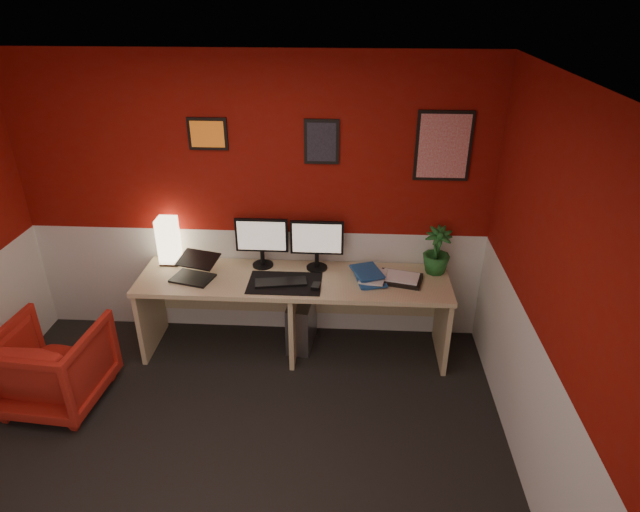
{
  "coord_description": "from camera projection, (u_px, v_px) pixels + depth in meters",
  "views": [
    {
      "loc": [
        0.82,
        -2.48,
        2.95
      ],
      "look_at": [
        0.6,
        1.21,
        1.05
      ],
      "focal_mm": 30.24,
      "sensor_mm": 36.0,
      "label": 1
    }
  ],
  "objects": [
    {
      "name": "wainscot_right",
      "position": [
        538.0,
        433.0,
        3.26
      ],
      "size": [
        0.01,
        3.5,
        1.0
      ],
      "primitive_type": "cube",
      "color": "silver",
      "rests_on": "ground"
    },
    {
      "name": "art_right",
      "position": [
        443.0,
        146.0,
        4.24
      ],
      "size": [
        0.44,
        0.02,
        0.56
      ],
      "primitive_type": "cube",
      "color": "red",
      "rests_on": "wall_back"
    },
    {
      "name": "pc_tower",
      "position": [
        302.0,
        321.0,
        4.82
      ],
      "size": [
        0.25,
        0.47,
        0.45
      ],
      "primitive_type": "cube",
      "rotation": [
        0.0,
        0.0,
        -0.11
      ],
      "color": "#99999E",
      "rests_on": "ground"
    },
    {
      "name": "desk_mat",
      "position": [
        285.0,
        283.0,
        4.41
      ],
      "size": [
        0.6,
        0.38,
        0.01
      ],
      "primitive_type": "cube",
      "color": "black",
      "rests_on": "desk"
    },
    {
      "name": "book_bottom",
      "position": [
        357.0,
        280.0,
        4.43
      ],
      "size": [
        0.28,
        0.34,
        0.03
      ],
      "primitive_type": "imported",
      "rotation": [
        0.0,
        0.0,
        0.2
      ],
      "color": "navy",
      "rests_on": "desk"
    },
    {
      "name": "zen_tray",
      "position": [
        400.0,
        279.0,
        4.45
      ],
      "size": [
        0.4,
        0.33,
        0.03
      ],
      "primitive_type": "cube",
      "rotation": [
        0.0,
        0.0,
        -0.24
      ],
      "color": "black",
      "rests_on": "desk"
    },
    {
      "name": "keyboard",
      "position": [
        281.0,
        282.0,
        4.4
      ],
      "size": [
        0.44,
        0.21,
        0.02
      ],
      "primitive_type": "cube",
      "rotation": [
        0.0,
        0.0,
        0.17
      ],
      "color": "black",
      "rests_on": "desk_mat"
    },
    {
      "name": "wall_right",
      "position": [
        564.0,
        332.0,
        2.92
      ],
      "size": [
        0.01,
        3.5,
        2.5
      ],
      "primitive_type": "cube",
      "color": "maroon",
      "rests_on": "ground"
    },
    {
      "name": "shoji_lamp",
      "position": [
        169.0,
        242.0,
        4.65
      ],
      "size": [
        0.16,
        0.16,
        0.4
      ],
      "primitive_type": "cube",
      "color": "#FFE5B2",
      "rests_on": "desk"
    },
    {
      "name": "wainscot_back",
      "position": [
        258.0,
        281.0,
        4.92
      ],
      "size": [
        4.0,
        0.01,
        1.0
      ],
      "primitive_type": "cube",
      "color": "silver",
      "rests_on": "ground"
    },
    {
      "name": "ground",
      "position": [
        220.0,
        475.0,
        3.6
      ],
      "size": [
        4.0,
        3.5,
        0.01
      ],
      "primitive_type": "cube",
      "color": "black",
      "rests_on": "ground"
    },
    {
      "name": "laptop",
      "position": [
        191.0,
        267.0,
        4.43
      ],
      "size": [
        0.38,
        0.31,
        0.22
      ],
      "primitive_type": "cube",
      "rotation": [
        0.0,
        0.0,
        -0.26
      ],
      "color": "black",
      "rests_on": "desk"
    },
    {
      "name": "book_middle",
      "position": [
        361.0,
        275.0,
        4.46
      ],
      "size": [
        0.26,
        0.31,
        0.02
      ],
      "primitive_type": "imported",
      "rotation": [
        0.0,
        0.0,
        -0.21
      ],
      "color": "silver",
      "rests_on": "book_bottom"
    },
    {
      "name": "armchair",
      "position": [
        53.0,
        364.0,
        4.11
      ],
      "size": [
        0.77,
        0.79,
        0.67
      ],
      "primitive_type": "imported",
      "rotation": [
        0.0,
        0.0,
        3.06
      ],
      "color": "#A51F14",
      "rests_on": "ground"
    },
    {
      "name": "art_center",
      "position": [
        322.0,
        142.0,
        4.28
      ],
      "size": [
        0.28,
        0.02,
        0.36
      ],
      "primitive_type": "cube",
      "color": "black",
      "rests_on": "wall_back"
    },
    {
      "name": "wall_back",
      "position": [
        253.0,
        204.0,
        4.58
      ],
      "size": [
        4.0,
        0.01,
        2.5
      ],
      "primitive_type": "cube",
      "color": "maroon",
      "rests_on": "ground"
    },
    {
      "name": "art_left",
      "position": [
        208.0,
        134.0,
        4.31
      ],
      "size": [
        0.32,
        0.02,
        0.26
      ],
      "primitive_type": "cube",
      "color": "orange",
      "rests_on": "wall_back"
    },
    {
      "name": "monitor_left",
      "position": [
        261.0,
        235.0,
        4.56
      ],
      "size": [
        0.45,
        0.06,
        0.58
      ],
      "primitive_type": "cube",
      "color": "black",
      "rests_on": "desk"
    },
    {
      "name": "book_top",
      "position": [
        355.0,
        274.0,
        4.43
      ],
      "size": [
        0.3,
        0.34,
        0.03
      ],
      "primitive_type": "imported",
      "rotation": [
        0.0,
        0.0,
        0.35
      ],
      "color": "navy",
      "rests_on": "book_middle"
    },
    {
      "name": "mouse",
      "position": [
        316.0,
        286.0,
        4.33
      ],
      "size": [
        0.08,
        0.11,
        0.03
      ],
      "primitive_type": "cube",
      "rotation": [
        0.0,
        0.0,
        -0.18
      ],
      "color": "black",
      "rests_on": "desk_mat"
    },
    {
      "name": "desk",
      "position": [
        295.0,
        315.0,
        4.66
      ],
      "size": [
        2.6,
        0.65,
        0.73
      ],
      "primitive_type": "cube",
      "color": "tan",
      "rests_on": "ground"
    },
    {
      "name": "monitor_right",
      "position": [
        317.0,
        238.0,
        4.52
      ],
      "size": [
        0.45,
        0.06,
        0.58
      ],
      "primitive_type": "cube",
      "color": "black",
      "rests_on": "desk"
    },
    {
      "name": "potted_plant",
      "position": [
        437.0,
        251.0,
        4.5
      ],
      "size": [
        0.26,
        0.26,
        0.41
      ],
      "primitive_type": "imported",
      "rotation": [
        0.0,
        0.0,
        -0.17
      ],
      "color": "#19591E",
      "rests_on": "desk"
    },
    {
      "name": "ceiling",
      "position": [
        173.0,
        91.0,
        2.45
      ],
      "size": [
        4.0,
        3.5,
        0.01
      ],
      "primitive_type": "cube",
      "color": "white",
      "rests_on": "ground"
    }
  ]
}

